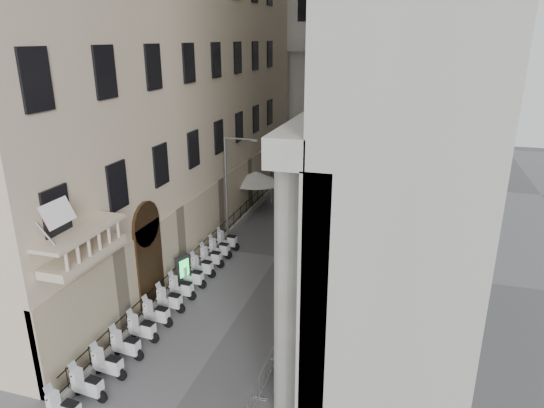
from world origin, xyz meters
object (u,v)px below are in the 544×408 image
Objects in this scene: street_lamp at (229,180)px; pedestrian_b at (346,190)px; pedestrian_a at (319,232)px; security_tent at (262,179)px; info_kiosk at (183,271)px.

street_lamp is 3.91× the size of pedestrian_b.
street_lamp reaches higher than pedestrian_a.
pedestrian_b is at bearing 36.73° from security_tent.
info_kiosk is at bearing 51.06° from pedestrian_a.
info_kiosk is at bearing -91.96° from security_tent.
pedestrian_a is 0.86× the size of pedestrian_b.
info_kiosk is 1.17× the size of pedestrian_a.
pedestrian_b is (6.14, 4.58, -1.74)m from security_tent.
pedestrian_a is at bearing 126.60° from pedestrian_b.
info_kiosk is at bearing 108.87° from pedestrian_b.
pedestrian_a is at bearing 73.79° from info_kiosk.
pedestrian_a is (5.71, -5.04, -1.87)m from security_tent.
street_lamp is (-0.35, -6.04, 1.57)m from security_tent.
street_lamp is at bearing 7.29° from pedestrian_a.
pedestrian_b is (0.43, 9.63, 0.13)m from pedestrian_a.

